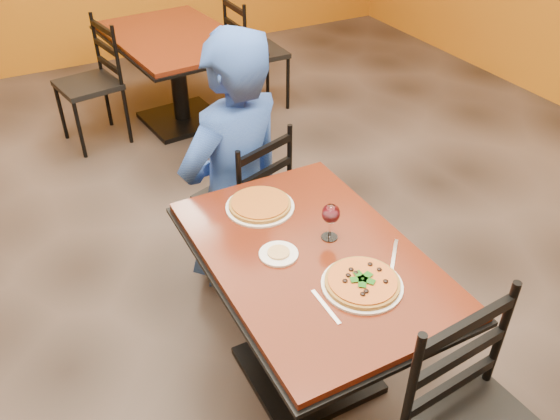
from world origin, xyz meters
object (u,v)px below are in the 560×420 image
diner (234,163)px  plate_far (260,207)px  chair_second_left (88,85)px  pizza_main (362,282)px  chair_second_right (257,53)px  plate_main (362,285)px  chair_main_far (242,199)px  wine_glass (330,220)px  table_main (311,288)px  side_plate (279,254)px  table_second (176,58)px  pizza_far (260,204)px

diner → plate_far: (-0.08, -0.47, 0.04)m
chair_second_left → pizza_main: bearing=-2.2°
chair_second_right → plate_main: bearing=161.0°
chair_main_far → wine_glass: (0.03, -0.83, 0.39)m
table_main → chair_second_left: (-0.34, 2.79, -0.09)m
chair_main_far → side_plate: bearing=56.6°
side_plate → table_second: bearing=79.6°
plate_main → pizza_far: 0.65m
pizza_far → chair_main_far: bearing=75.4°
table_main → plate_far: bearing=97.3°
chair_second_left → wine_glass: bearing=-0.4°
chair_second_left → plate_main: 3.09m
diner → wine_glass: bearing=79.0°
diner → pizza_main: (0.04, -1.11, 0.06)m
table_second → plate_far: 2.46m
chair_second_right → wine_glass: bearing=160.0°
table_main → chair_main_far: (0.08, 0.89, -0.11)m
chair_second_right → diner: (-1.07, -1.94, 0.23)m
table_main → plate_main: 0.33m
table_main → wine_glass: 0.31m
plate_far → side_plate: (-0.08, -0.33, 0.00)m
plate_far → wine_glass: (0.16, -0.33, 0.08)m
chair_second_right → side_plate: size_ratio=6.01×
chair_main_far → diner: 0.27m
chair_second_left → chair_second_right: (1.44, 0.00, 0.01)m
pizza_far → plate_far: bearing=45.0°
wine_glass → pizza_main: bearing=-98.5°
table_main → pizza_far: size_ratio=4.39×
chair_second_right → pizza_far: 2.69m
chair_second_left → pizza_far: size_ratio=3.36×
chair_second_right → plate_far: chair_second_right is taller
chair_second_left → table_second: bearing=80.2°
table_second → side_plate: bearing=-100.4°
chair_second_right → wine_glass: 2.93m
plate_main → diner: bearing=92.0°
side_plate → plate_far: bearing=76.7°
chair_second_left → chair_second_right: size_ratio=0.98×
pizza_main → plate_far: (-0.12, 0.64, -0.02)m
chair_second_right → pizza_far: chair_second_right is taller
plate_far → chair_main_far: bearing=75.4°
plate_far → chair_second_left: bearing=96.9°
pizza_main → wine_glass: wine_glass is taller
table_second → chair_main_far: size_ratio=1.60×
chair_second_right → pizza_far: (-1.15, -2.41, 0.29)m
table_second → chair_second_left: chair_second_left is taller
pizza_main → plate_far: bearing=100.4°
diner → pizza_main: 1.11m
side_plate → plate_main: bearing=-57.5°
pizza_main → diner: bearing=92.0°
chair_main_far → pizza_main: size_ratio=3.16×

